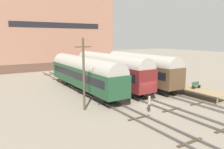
# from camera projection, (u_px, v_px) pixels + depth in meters

# --- Properties ---
(ground_plane) EXTENTS (200.00, 200.00, 0.00)m
(ground_plane) POSITION_uv_depth(u_px,v_px,m) (153.00, 103.00, 26.15)
(ground_plane) COLOR slate
(track_left) EXTENTS (2.60, 60.00, 0.26)m
(track_left) POSITION_uv_depth(u_px,v_px,m) (122.00, 109.00, 23.80)
(track_left) COLOR #4C4742
(track_left) RESTS_ON ground
(track_middle) EXTENTS (2.60, 60.00, 0.26)m
(track_middle) POSITION_uv_depth(u_px,v_px,m) (153.00, 102.00, 26.12)
(track_middle) COLOR #4C4742
(track_middle) RESTS_ON ground
(track_right) EXTENTS (2.60, 60.00, 0.26)m
(track_right) POSITION_uv_depth(u_px,v_px,m) (178.00, 97.00, 28.45)
(track_right) COLOR #4C4742
(track_right) RESTS_ON ground
(train_car_maroon) EXTENTS (2.98, 18.15, 5.34)m
(train_car_maroon) POSITION_uv_depth(u_px,v_px,m) (110.00, 69.00, 33.92)
(train_car_maroon) COLOR black
(train_car_maroon) RESTS_ON ground
(train_car_brown) EXTENTS (3.10, 15.45, 5.32)m
(train_car_brown) POSITION_uv_depth(u_px,v_px,m) (140.00, 68.00, 34.65)
(train_car_brown) COLOR black
(train_car_brown) RESTS_ON ground
(train_car_green) EXTENTS (3.07, 18.99, 5.08)m
(train_car_green) POSITION_uv_depth(u_px,v_px,m) (84.00, 72.00, 31.57)
(train_car_green) COLOR black
(train_car_green) RESTS_ON ground
(station_platform) EXTENTS (2.58, 14.02, 1.01)m
(station_platform) POSITION_uv_depth(u_px,v_px,m) (178.00, 85.00, 31.67)
(station_platform) COLOR #8C704C
(station_platform) RESTS_ON ground
(bench) EXTENTS (1.40, 0.40, 0.91)m
(bench) POSITION_uv_depth(u_px,v_px,m) (196.00, 85.00, 29.39)
(bench) COLOR #2D4C33
(bench) RESTS_ON station_platform
(person_worker) EXTENTS (0.32, 0.32, 1.70)m
(person_worker) POSITION_uv_depth(u_px,v_px,m) (149.00, 102.00, 23.11)
(person_worker) COLOR #282833
(person_worker) RESTS_ON ground
(utility_pole) EXTENTS (1.80, 0.24, 7.77)m
(utility_pole) POSITION_uv_depth(u_px,v_px,m) (84.00, 73.00, 23.07)
(utility_pole) COLOR #473828
(utility_pole) RESTS_ON ground
(warehouse_building) EXTENTS (30.67, 11.12, 19.52)m
(warehouse_building) POSITION_uv_depth(u_px,v_px,m) (51.00, 30.00, 56.42)
(warehouse_building) COLOR brown
(warehouse_building) RESTS_ON ground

